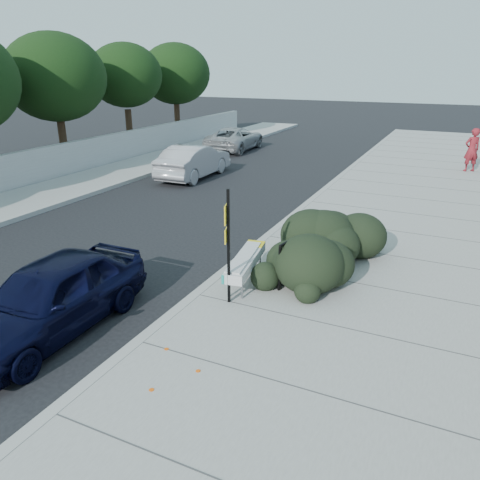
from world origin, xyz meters
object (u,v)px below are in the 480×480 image
Objects in this scene: sign_post at (228,240)px; suv_silver at (235,139)px; sedan_navy at (51,297)px; pedestrian at (472,150)px; bench at (246,262)px; bike_rack at (288,258)px; wagon_silver at (194,161)px.

sign_post reaches higher than suv_silver.
sign_post is at bearing 39.33° from sedan_navy.
sedan_navy is 20.34m from suv_silver.
pedestrian reaches higher than suv_silver.
bench is 2.02× the size of bike_rack.
bike_rack is at bearing 116.34° from suv_silver.
bench is 0.51× the size of sedan_navy.
wagon_silver is at bearing -4.15° from pedestrian.
sign_post reaches higher than wagon_silver.
bench is at bearing 124.79° from wagon_silver.
sign_post is at bearing 112.38° from suv_silver.
sedan_navy is at bearing -137.57° from bench.
wagon_silver is (-4.20, 12.29, 0.02)m from sedan_navy.
bike_rack is at bearing 40.13° from sign_post.
bench is at bearing 41.59° from pedestrian.
sedan_navy is 2.13× the size of pedestrian.
sign_post reaches higher than bike_rack.
sedan_navy is at bearing -157.22° from sign_post.
sign_post reaches higher than pedestrian.
sign_post is at bearing -112.35° from bike_rack.
sign_post reaches higher than bench.
sign_post is 12.21m from wagon_silver.
suv_silver is (-1.50, 7.24, -0.06)m from wagon_silver.
pedestrian is (4.29, 16.02, -0.39)m from sign_post.
sign_post is at bearing 42.80° from pedestrian.
bike_rack is 0.54× the size of pedestrian.
pedestrian is at bearing 68.58° from sedan_navy.
suv_silver is (-9.09, 16.09, -0.12)m from bike_rack.
sedan_navy is (-2.51, -3.18, 0.06)m from bench.
wagon_silver is 12.55m from pedestrian.
bench is at bearing -153.26° from bike_rack.
sedan_navy is at bearing 37.10° from pedestrian.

